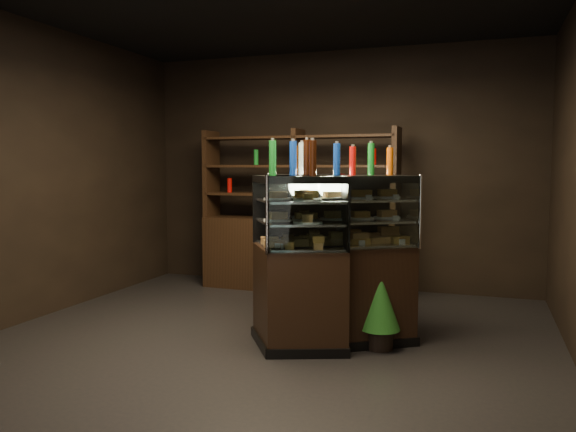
% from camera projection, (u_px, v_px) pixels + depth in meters
% --- Properties ---
extents(ground, '(5.00, 5.00, 0.00)m').
position_uv_depth(ground, '(265.00, 342.00, 4.95)').
color(ground, black).
rests_on(ground, ground).
extents(room_shell, '(5.02, 5.02, 3.01)m').
position_uv_depth(room_shell, '(264.00, 120.00, 4.78)').
color(room_shell, black).
rests_on(room_shell, ground).
extents(display_case, '(1.62, 1.51, 1.48)m').
position_uv_depth(display_case, '(318.00, 284.00, 5.05)').
color(display_case, black).
rests_on(display_case, ground).
extents(food_display, '(1.19, 1.24, 0.45)m').
position_uv_depth(food_display, '(318.00, 215.00, 4.99)').
color(food_display, gold).
rests_on(food_display, display_case).
extents(bottles_top, '(1.02, 1.09, 0.30)m').
position_uv_depth(bottles_top, '(319.00, 159.00, 4.95)').
color(bottles_top, '#B20C0A').
rests_on(bottles_top, display_case).
extents(potted_conifer, '(0.34, 0.34, 0.73)m').
position_uv_depth(potted_conifer, '(380.00, 300.00, 4.74)').
color(potted_conifer, black).
rests_on(potted_conifer, ground).
extents(back_shelving, '(2.46, 0.46, 2.00)m').
position_uv_depth(back_shelving, '(298.00, 243.00, 6.94)').
color(back_shelving, black).
rests_on(back_shelving, ground).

